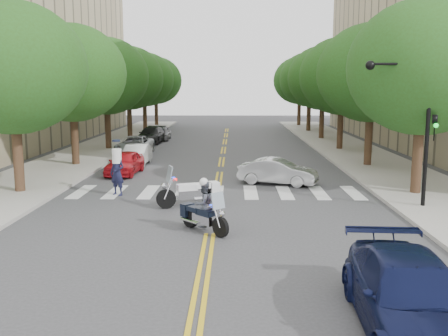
{
  "coord_description": "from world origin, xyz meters",
  "views": [
    {
      "loc": [
        0.77,
        -15.72,
        4.73
      ],
      "look_at": [
        0.36,
        5.44,
        1.3
      ],
      "focal_mm": 40.0,
      "sensor_mm": 36.0,
      "label": 1
    }
  ],
  "objects_px": {
    "motorcycle_parked": "(194,192)",
    "officer_standing": "(117,173)",
    "motorcycle_police": "(203,208)",
    "convertible": "(278,172)",
    "sedan_blue": "(411,297)"
  },
  "relations": [
    {
      "from": "sedan_blue",
      "to": "officer_standing",
      "type": "bearing_deg",
      "value": 127.77
    },
    {
      "from": "motorcycle_parked",
      "to": "officer_standing",
      "type": "bearing_deg",
      "value": 39.25
    },
    {
      "from": "motorcycle_police",
      "to": "motorcycle_parked",
      "type": "height_order",
      "value": "motorcycle_police"
    },
    {
      "from": "sedan_blue",
      "to": "motorcycle_parked",
      "type": "bearing_deg",
      "value": 118.89
    },
    {
      "from": "officer_standing",
      "to": "convertible",
      "type": "relative_size",
      "value": 0.52
    },
    {
      "from": "motorcycle_police",
      "to": "sedan_blue",
      "type": "height_order",
      "value": "motorcycle_police"
    },
    {
      "from": "convertible",
      "to": "sedan_blue",
      "type": "xyz_separation_m",
      "value": [
        1.25,
        -15.07,
        0.1
      ]
    },
    {
      "from": "motorcycle_police",
      "to": "convertible",
      "type": "relative_size",
      "value": 0.47
    },
    {
      "from": "motorcycle_police",
      "to": "convertible",
      "type": "bearing_deg",
      "value": -153.98
    },
    {
      "from": "motorcycle_parked",
      "to": "sedan_blue",
      "type": "relative_size",
      "value": 0.49
    },
    {
      "from": "motorcycle_police",
      "to": "sedan_blue",
      "type": "xyz_separation_m",
      "value": [
        4.44,
        -6.83,
        -0.07
      ]
    },
    {
      "from": "motorcycle_parked",
      "to": "convertible",
      "type": "relative_size",
      "value": 0.65
    },
    {
      "from": "motorcycle_parked",
      "to": "convertible",
      "type": "height_order",
      "value": "motorcycle_parked"
    },
    {
      "from": "officer_standing",
      "to": "motorcycle_police",
      "type": "bearing_deg",
      "value": -25.38
    },
    {
      "from": "sedan_blue",
      "to": "convertible",
      "type": "bearing_deg",
      "value": 97.9
    }
  ]
}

